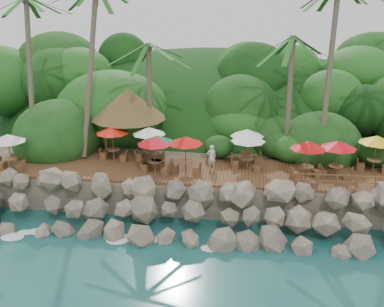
# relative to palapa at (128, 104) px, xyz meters

# --- Properties ---
(ground) EXTENTS (140.00, 140.00, 0.00)m
(ground) POSITION_rel_palapa_xyz_m (5.07, -9.46, -5.79)
(ground) COLOR #19514F
(ground) RESTS_ON ground
(land_base) EXTENTS (32.00, 25.20, 2.10)m
(land_base) POSITION_rel_palapa_xyz_m (5.07, 6.54, -4.74)
(land_base) COLOR gray
(land_base) RESTS_ON ground
(jungle_hill) EXTENTS (44.80, 28.00, 15.40)m
(jungle_hill) POSITION_rel_palapa_xyz_m (5.07, 14.04, -5.79)
(jungle_hill) COLOR #143811
(jungle_hill) RESTS_ON ground
(seawall) EXTENTS (29.00, 4.00, 2.30)m
(seawall) POSITION_rel_palapa_xyz_m (5.07, -7.46, -4.64)
(seawall) COLOR gray
(seawall) RESTS_ON ground
(terrace) EXTENTS (26.00, 5.00, 0.20)m
(terrace) POSITION_rel_palapa_xyz_m (5.07, -3.46, -3.59)
(terrace) COLOR brown
(terrace) RESTS_ON land_base
(jungle_foliage) EXTENTS (44.00, 16.00, 12.00)m
(jungle_foliage) POSITION_rel_palapa_xyz_m (5.07, 5.54, -5.79)
(jungle_foliage) COLOR #143811
(jungle_foliage) RESTS_ON ground
(foam_line) EXTENTS (25.20, 0.80, 0.06)m
(foam_line) POSITION_rel_palapa_xyz_m (5.07, -9.16, -5.76)
(foam_line) COLOR white
(foam_line) RESTS_ON ground
(palms) EXTENTS (31.76, 7.30, 12.92)m
(palms) POSITION_rel_palapa_xyz_m (6.10, -0.67, 6.43)
(palms) COLOR brown
(palms) RESTS_ON ground
(palapa) EXTENTS (5.47, 5.47, 4.60)m
(palapa) POSITION_rel_palapa_xyz_m (0.00, 0.00, 0.00)
(palapa) COLOR brown
(palapa) RESTS_ON ground
(dining_clusters) EXTENTS (25.88, 5.32, 2.47)m
(dining_clusters) POSITION_rel_palapa_xyz_m (5.99, -3.47, -1.44)
(dining_clusters) COLOR brown
(dining_clusters) RESTS_ON terrace
(railing) EXTENTS (8.30, 0.10, 1.00)m
(railing) POSITION_rel_palapa_xyz_m (15.62, -5.81, -2.88)
(railing) COLOR brown
(railing) RESTS_ON terrace
(waiter) EXTENTS (0.69, 0.54, 1.67)m
(waiter) POSITION_rel_palapa_xyz_m (6.34, -3.25, -2.66)
(waiter) COLOR silver
(waiter) RESTS_ON terrace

